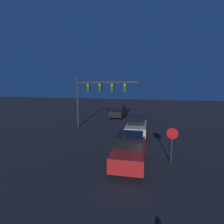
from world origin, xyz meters
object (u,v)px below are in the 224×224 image
Objects in this scene: car_far at (119,112)px; stop_sign at (172,139)px; car_near at (129,150)px; traffic_signal_mast at (97,91)px; car_mid at (136,127)px.

stop_sign is at bearing 116.10° from car_far.
traffic_signal_mast reaches higher than car_near.
car_far is at bearing 115.33° from stop_sign.
stop_sign reaches higher than car_far.
car_near is at bearing 90.00° from car_mid.
stop_sign is at bearing -44.31° from traffic_signal_mast.
traffic_signal_mast is (-0.83, -6.47, 3.04)m from car_far.
traffic_signal_mast is (-4.94, 7.82, 3.04)m from car_near.
traffic_signal_mast is 10.42m from stop_sign.
car_near and car_mid have the same top height.
traffic_signal_mast reaches higher than car_far.
car_far is at bearing -70.66° from car_mid.
stop_sign is (6.41, -13.55, 0.59)m from car_far.
car_far is at bearing -78.52° from car_near.
car_near is 14.87m from car_far.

